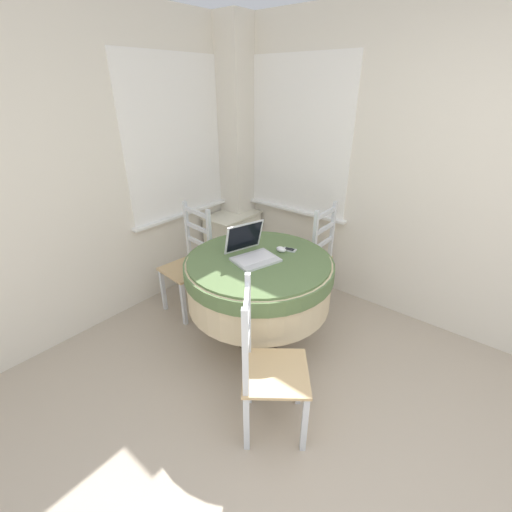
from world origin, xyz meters
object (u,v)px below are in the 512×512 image
at_px(round_dining_table, 259,278).
at_px(dining_chair_near_back_window, 190,265).
at_px(dining_chair_camera_near, 268,369).
at_px(corner_cabinet, 233,242).
at_px(computer_mouse, 281,249).
at_px(laptop, 251,252).
at_px(cell_phone, 289,250).
at_px(dining_chair_near_right_window, 310,258).

height_order(round_dining_table, dining_chair_near_back_window, dining_chair_near_back_window).
distance_m(dining_chair_camera_near, corner_cabinet, 2.13).
height_order(computer_mouse, dining_chair_near_back_window, dining_chair_near_back_window).
xyz_separation_m(laptop, cell_phone, (0.29, -0.15, -0.05)).
xyz_separation_m(laptop, dining_chair_camera_near, (-0.56, -0.59, -0.37)).
bearing_deg(dining_chair_camera_near, round_dining_table, 42.66).
bearing_deg(laptop, dining_chair_camera_near, -133.51).
distance_m(dining_chair_near_back_window, corner_cabinet, 0.89).
relative_size(dining_chair_near_back_window, corner_cabinet, 1.52).
xyz_separation_m(dining_chair_camera_near, corner_cabinet, (1.42, 1.58, -0.13)).
distance_m(laptop, computer_mouse, 0.25).
distance_m(computer_mouse, dining_chair_near_right_window, 0.69).
xyz_separation_m(laptop, computer_mouse, (0.23, -0.11, -0.03)).
relative_size(laptop, dining_chair_near_right_window, 0.39).
bearing_deg(dining_chair_camera_near, dining_chair_near_back_window, 66.99).
xyz_separation_m(dining_chair_near_back_window, dining_chair_near_right_window, (0.82, -0.78, 0.00)).
bearing_deg(laptop, cell_phone, -26.64).
relative_size(dining_chair_near_right_window, corner_cabinet, 1.52).
bearing_deg(computer_mouse, corner_cabinet, 60.34).
height_order(laptop, dining_chair_near_right_window, laptop).
bearing_deg(dining_chair_near_back_window, computer_mouse, -75.58).
relative_size(round_dining_table, dining_chair_camera_near, 1.12).
bearing_deg(cell_phone, corner_cabinet, 63.66).
xyz_separation_m(round_dining_table, dining_chair_near_right_window, (0.80, 0.01, -0.15)).
bearing_deg(cell_phone, dining_chair_near_right_window, 11.52).
xyz_separation_m(computer_mouse, cell_phone, (0.06, -0.04, -0.02)).
height_order(round_dining_table, dining_chair_near_right_window, dining_chair_near_right_window).
height_order(dining_chair_near_right_window, corner_cabinet, dining_chair_near_right_window).
bearing_deg(cell_phone, dining_chair_camera_near, -152.40).
height_order(round_dining_table, laptop, laptop).
xyz_separation_m(round_dining_table, laptop, (-0.03, 0.05, 0.22)).
bearing_deg(corner_cabinet, cell_phone, -116.34).
relative_size(dining_chair_near_right_window, dining_chair_camera_near, 1.00).
bearing_deg(corner_cabinet, dining_chair_near_back_window, -163.80).
bearing_deg(round_dining_table, dining_chair_camera_near, -137.34).
height_order(dining_chair_near_back_window, corner_cabinet, dining_chair_near_back_window).
bearing_deg(corner_cabinet, dining_chair_camera_near, -131.80).
bearing_deg(dining_chair_camera_near, corner_cabinet, 48.20).
bearing_deg(dining_chair_camera_near, computer_mouse, 31.40).
height_order(dining_chair_near_right_window, dining_chair_camera_near, same).
bearing_deg(dining_chair_near_right_window, round_dining_table, -178.99).
bearing_deg(computer_mouse, round_dining_table, 163.44).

